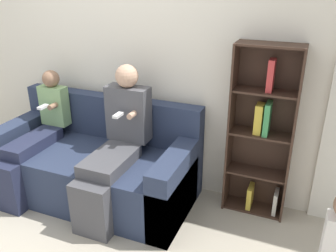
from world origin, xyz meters
TOP-DOWN VIEW (x-y plane):
  - ground_plane at (0.00, 0.00)m, footprint 14.00×14.00m
  - back_wall at (0.00, 1.05)m, footprint 10.00×0.06m
  - couch at (-0.07, 0.55)m, footprint 1.94×0.92m
  - adult_seated at (0.25, 0.46)m, footprint 0.40×0.87m
  - child_seated at (-0.63, 0.41)m, footprint 0.29×0.88m
  - bookshelf at (1.44, 0.92)m, footprint 0.54×0.25m

SIDE VIEW (x-z plane):
  - ground_plane at x=0.00m, z-range 0.00..0.00m
  - couch at x=-0.07m, z-range -0.15..0.76m
  - child_seated at x=-0.63m, z-range 0.00..1.16m
  - adult_seated at x=0.25m, z-range 0.02..1.32m
  - bookshelf at x=1.44m, z-range 0.00..1.53m
  - back_wall at x=0.00m, z-range 0.00..2.55m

